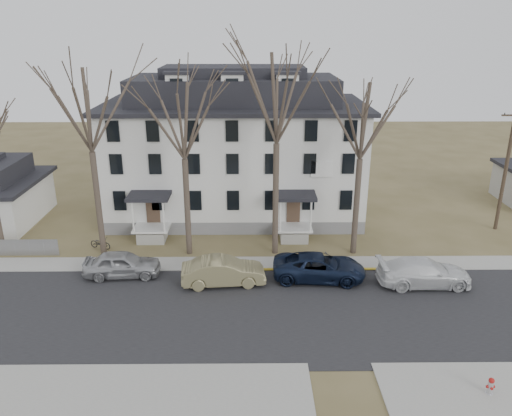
{
  "coord_description": "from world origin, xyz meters",
  "views": [
    {
      "loc": [
        -0.61,
        -21.98,
        15.08
      ],
      "look_at": [
        -0.34,
        9.0,
        3.65
      ],
      "focal_mm": 35.0,
      "sensor_mm": 36.0,
      "label": 1
    }
  ],
  "objects_px": {
    "tree_center": "(277,92)",
    "utility_pole_far": "(506,169)",
    "boarding_house": "(235,150)",
    "tree_mid_right": "(363,116)",
    "car_navy": "(319,268)",
    "tree_mid_left": "(183,116)",
    "fire_hydrant": "(490,386)",
    "tree_far_left": "(87,104)",
    "bicycle_left": "(100,244)",
    "car_silver": "(122,265)",
    "car_white": "(424,273)",
    "car_tan": "(223,272)"
  },
  "relations": [
    {
      "from": "car_tan",
      "to": "car_navy",
      "type": "distance_m",
      "value": 5.99
    },
    {
      "from": "car_silver",
      "to": "car_tan",
      "type": "relative_size",
      "value": 0.93
    },
    {
      "from": "tree_far_left",
      "to": "utility_pole_far",
      "type": "bearing_deg",
      "value": 8.1
    },
    {
      "from": "tree_mid_left",
      "to": "fire_hydrant",
      "type": "bearing_deg",
      "value": -44.47
    },
    {
      "from": "boarding_house",
      "to": "car_silver",
      "type": "relative_size",
      "value": 4.36
    },
    {
      "from": "car_silver",
      "to": "utility_pole_far",
      "type": "bearing_deg",
      "value": -77.68
    },
    {
      "from": "car_navy",
      "to": "fire_hydrant",
      "type": "height_order",
      "value": "car_navy"
    },
    {
      "from": "boarding_house",
      "to": "tree_mid_right",
      "type": "bearing_deg",
      "value": -43.81
    },
    {
      "from": "tree_mid_left",
      "to": "utility_pole_far",
      "type": "xyz_separation_m",
      "value": [
        23.5,
        4.2,
        -4.7
      ]
    },
    {
      "from": "car_navy",
      "to": "fire_hydrant",
      "type": "distance_m",
      "value": 12.14
    },
    {
      "from": "utility_pole_far",
      "to": "car_silver",
      "type": "height_order",
      "value": "utility_pole_far"
    },
    {
      "from": "utility_pole_far",
      "to": "car_navy",
      "type": "bearing_deg",
      "value": -151.55
    },
    {
      "from": "tree_center",
      "to": "bicycle_left",
      "type": "height_order",
      "value": "tree_center"
    },
    {
      "from": "tree_far_left",
      "to": "car_tan",
      "type": "distance_m",
      "value": 13.6
    },
    {
      "from": "tree_mid_right",
      "to": "car_tan",
      "type": "bearing_deg",
      "value": -153.11
    },
    {
      "from": "tree_far_left",
      "to": "bicycle_left",
      "type": "distance_m",
      "value": 9.95
    },
    {
      "from": "car_navy",
      "to": "tree_mid_right",
      "type": "bearing_deg",
      "value": -32.23
    },
    {
      "from": "tree_far_left",
      "to": "bicycle_left",
      "type": "height_order",
      "value": "tree_far_left"
    },
    {
      "from": "tree_mid_left",
      "to": "car_white",
      "type": "xyz_separation_m",
      "value": [
        14.9,
        -4.68,
        -8.78
      ]
    },
    {
      "from": "utility_pole_far",
      "to": "car_white",
      "type": "bearing_deg",
      "value": -134.06
    },
    {
      "from": "tree_mid_left",
      "to": "utility_pole_far",
      "type": "height_order",
      "value": "tree_mid_left"
    },
    {
      "from": "utility_pole_far",
      "to": "car_silver",
      "type": "bearing_deg",
      "value": -164.48
    },
    {
      "from": "tree_center",
      "to": "tree_mid_right",
      "type": "bearing_deg",
      "value": 0.0
    },
    {
      "from": "bicycle_left",
      "to": "fire_hydrant",
      "type": "xyz_separation_m",
      "value": [
        21.07,
        -15.11,
        0.01
      ]
    },
    {
      "from": "boarding_house",
      "to": "tree_center",
      "type": "bearing_deg",
      "value": -69.8
    },
    {
      "from": "tree_center",
      "to": "tree_mid_right",
      "type": "relative_size",
      "value": 1.15
    },
    {
      "from": "utility_pole_far",
      "to": "car_silver",
      "type": "xyz_separation_m",
      "value": [
        -27.33,
        -7.59,
        -4.09
      ]
    },
    {
      "from": "car_silver",
      "to": "car_tan",
      "type": "bearing_deg",
      "value": -102.95
    },
    {
      "from": "fire_hydrant",
      "to": "utility_pole_far",
      "type": "bearing_deg",
      "value": 64.56
    },
    {
      "from": "tree_center",
      "to": "utility_pole_far",
      "type": "xyz_separation_m",
      "value": [
        17.5,
        4.2,
        -6.18
      ]
    },
    {
      "from": "tree_mid_right",
      "to": "car_silver",
      "type": "relative_size",
      "value": 2.67
    },
    {
      "from": "boarding_house",
      "to": "car_white",
      "type": "relative_size",
      "value": 3.66
    },
    {
      "from": "tree_mid_right",
      "to": "fire_hydrant",
      "type": "distance_m",
      "value": 17.35
    },
    {
      "from": "bicycle_left",
      "to": "tree_far_left",
      "type": "bearing_deg",
      "value": -130.76
    },
    {
      "from": "tree_mid_left",
      "to": "car_silver",
      "type": "relative_size",
      "value": 2.67
    },
    {
      "from": "boarding_house",
      "to": "car_navy",
      "type": "bearing_deg",
      "value": -65.1
    },
    {
      "from": "tree_far_left",
      "to": "car_navy",
      "type": "relative_size",
      "value": 2.39
    },
    {
      "from": "tree_center",
      "to": "tree_mid_right",
      "type": "height_order",
      "value": "tree_center"
    },
    {
      "from": "tree_far_left",
      "to": "tree_mid_right",
      "type": "height_order",
      "value": "tree_far_left"
    },
    {
      "from": "car_silver",
      "to": "fire_hydrant",
      "type": "height_order",
      "value": "car_silver"
    },
    {
      "from": "tree_mid_left",
      "to": "car_silver",
      "type": "xyz_separation_m",
      "value": [
        -3.83,
        -3.39,
        -8.79
      ]
    },
    {
      "from": "tree_mid_left",
      "to": "boarding_house",
      "type": "bearing_deg",
      "value": 69.8
    },
    {
      "from": "utility_pole_far",
      "to": "car_white",
      "type": "distance_m",
      "value": 13.02
    },
    {
      "from": "utility_pole_far",
      "to": "car_silver",
      "type": "relative_size",
      "value": 1.99
    },
    {
      "from": "utility_pole_far",
      "to": "car_navy",
      "type": "relative_size",
      "value": 1.65
    },
    {
      "from": "tree_center",
      "to": "car_tan",
      "type": "distance_m",
      "value": 11.68
    },
    {
      "from": "car_silver",
      "to": "bicycle_left",
      "type": "xyz_separation_m",
      "value": [
        -2.58,
        4.11,
        -0.39
      ]
    },
    {
      "from": "car_navy",
      "to": "bicycle_left",
      "type": "xyz_separation_m",
      "value": [
        -15.0,
        4.6,
        -0.37
      ]
    },
    {
      "from": "car_silver",
      "to": "car_navy",
      "type": "bearing_deg",
      "value": -95.46
    },
    {
      "from": "car_tan",
      "to": "car_white",
      "type": "distance_m",
      "value": 12.28
    }
  ]
}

